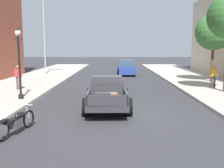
{
  "coord_description": "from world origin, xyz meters",
  "views": [
    {
      "loc": [
        -0.09,
        -11.2,
        2.96
      ],
      "look_at": [
        -0.23,
        2.4,
        1.0
      ],
      "focal_mm": 40.58,
      "sensor_mm": 36.0,
      "label": 1
    }
  ],
  "objects_px": {
    "pedestrian_sidewalk_right": "(213,75)",
    "street_lamp_near": "(19,58)",
    "motorcycle_parked": "(17,121)",
    "car_background_blue": "(126,68)",
    "pedestrian_sidewalk_left": "(18,76)",
    "flagpole": "(46,20)",
    "street_tree_second": "(214,32)",
    "hotrod_truck_gunmetal": "(107,93)"
  },
  "relations": [
    {
      "from": "car_background_blue",
      "to": "street_tree_second",
      "type": "bearing_deg",
      "value": -42.75
    },
    {
      "from": "pedestrian_sidewalk_left",
      "to": "flagpole",
      "type": "distance_m",
      "value": 10.83
    },
    {
      "from": "hotrod_truck_gunmetal",
      "to": "street_tree_second",
      "type": "distance_m",
      "value": 12.78
    },
    {
      "from": "pedestrian_sidewalk_right",
      "to": "street_tree_second",
      "type": "xyz_separation_m",
      "value": [
        1.31,
        3.77,
        3.15
      ]
    },
    {
      "from": "hotrod_truck_gunmetal",
      "to": "pedestrian_sidewalk_right",
      "type": "distance_m",
      "value": 8.84
    },
    {
      "from": "motorcycle_parked",
      "to": "street_tree_second",
      "type": "xyz_separation_m",
      "value": [
        11.52,
        12.84,
        3.79
      ]
    },
    {
      "from": "pedestrian_sidewalk_right",
      "to": "street_lamp_near",
      "type": "height_order",
      "value": "street_lamp_near"
    },
    {
      "from": "pedestrian_sidewalk_right",
      "to": "street_lamp_near",
      "type": "xyz_separation_m",
      "value": [
        -12.04,
        -3.73,
        1.3
      ]
    },
    {
      "from": "hotrod_truck_gunmetal",
      "to": "pedestrian_sidewalk_left",
      "type": "xyz_separation_m",
      "value": [
        -6.12,
        4.48,
        0.33
      ]
    },
    {
      "from": "hotrod_truck_gunmetal",
      "to": "street_lamp_near",
      "type": "height_order",
      "value": "street_lamp_near"
    },
    {
      "from": "flagpole",
      "to": "pedestrian_sidewalk_left",
      "type": "bearing_deg",
      "value": -86.45
    },
    {
      "from": "car_background_blue",
      "to": "street_tree_second",
      "type": "xyz_separation_m",
      "value": [
        6.88,
        -6.36,
        3.47
      ]
    },
    {
      "from": "pedestrian_sidewalk_right",
      "to": "street_lamp_near",
      "type": "relative_size",
      "value": 0.43
    },
    {
      "from": "hotrod_truck_gunmetal",
      "to": "pedestrian_sidewalk_left",
      "type": "bearing_deg",
      "value": 143.81
    },
    {
      "from": "pedestrian_sidewalk_left",
      "to": "flagpole",
      "type": "bearing_deg",
      "value": 93.55
    },
    {
      "from": "pedestrian_sidewalk_left",
      "to": "street_lamp_near",
      "type": "height_order",
      "value": "street_lamp_near"
    },
    {
      "from": "motorcycle_parked",
      "to": "pedestrian_sidewalk_left",
      "type": "xyz_separation_m",
      "value": [
        -3.11,
        8.44,
        0.64
      ]
    },
    {
      "from": "motorcycle_parked",
      "to": "pedestrian_sidewalk_right",
      "type": "distance_m",
      "value": 13.68
    },
    {
      "from": "pedestrian_sidewalk_left",
      "to": "street_tree_second",
      "type": "bearing_deg",
      "value": 16.75
    },
    {
      "from": "street_tree_second",
      "to": "hotrod_truck_gunmetal",
      "type": "bearing_deg",
      "value": -133.78
    },
    {
      "from": "motorcycle_parked",
      "to": "pedestrian_sidewalk_right",
      "type": "xyz_separation_m",
      "value": [
        10.22,
        9.07,
        0.64
      ]
    },
    {
      "from": "hotrod_truck_gunmetal",
      "to": "flagpole",
      "type": "height_order",
      "value": "flagpole"
    },
    {
      "from": "pedestrian_sidewalk_left",
      "to": "flagpole",
      "type": "relative_size",
      "value": 0.18
    },
    {
      "from": "pedestrian_sidewalk_left",
      "to": "flagpole",
      "type": "height_order",
      "value": "flagpole"
    },
    {
      "from": "pedestrian_sidewalk_right",
      "to": "street_lamp_near",
      "type": "distance_m",
      "value": 12.67
    },
    {
      "from": "street_tree_second",
      "to": "pedestrian_sidewalk_left",
      "type": "bearing_deg",
      "value": -163.25
    },
    {
      "from": "street_lamp_near",
      "to": "flagpole",
      "type": "xyz_separation_m",
      "value": [
        -1.89,
        12.83,
        3.39
      ]
    },
    {
      "from": "car_background_blue",
      "to": "street_lamp_near",
      "type": "xyz_separation_m",
      "value": [
        -6.47,
        -13.85,
        1.62
      ]
    },
    {
      "from": "hotrod_truck_gunmetal",
      "to": "street_tree_second",
      "type": "xyz_separation_m",
      "value": [
        8.51,
        8.88,
        3.48
      ]
    },
    {
      "from": "flagpole",
      "to": "street_tree_second",
      "type": "relative_size",
      "value": 1.63
    },
    {
      "from": "flagpole",
      "to": "street_tree_second",
      "type": "xyz_separation_m",
      "value": [
        15.24,
        -5.34,
        -1.54
      ]
    },
    {
      "from": "car_background_blue",
      "to": "pedestrian_sidewalk_left",
      "type": "distance_m",
      "value": 13.27
    },
    {
      "from": "pedestrian_sidewalk_right",
      "to": "car_background_blue",
      "type": "bearing_deg",
      "value": 118.82
    },
    {
      "from": "car_background_blue",
      "to": "flagpole",
      "type": "bearing_deg",
      "value": -173.04
    },
    {
      "from": "hotrod_truck_gunmetal",
      "to": "pedestrian_sidewalk_left",
      "type": "distance_m",
      "value": 7.59
    },
    {
      "from": "motorcycle_parked",
      "to": "car_background_blue",
      "type": "bearing_deg",
      "value": 76.4
    },
    {
      "from": "hotrod_truck_gunmetal",
      "to": "street_tree_second",
      "type": "bearing_deg",
      "value": 46.22
    },
    {
      "from": "car_background_blue",
      "to": "street_tree_second",
      "type": "height_order",
      "value": "street_tree_second"
    },
    {
      "from": "hotrod_truck_gunmetal",
      "to": "pedestrian_sidewalk_left",
      "type": "height_order",
      "value": "pedestrian_sidewalk_left"
    },
    {
      "from": "hotrod_truck_gunmetal",
      "to": "car_background_blue",
      "type": "distance_m",
      "value": 15.33
    },
    {
      "from": "street_lamp_near",
      "to": "pedestrian_sidewalk_right",
      "type": "bearing_deg",
      "value": 17.21
    },
    {
      "from": "motorcycle_parked",
      "to": "pedestrian_sidewalk_left",
      "type": "bearing_deg",
      "value": 110.23
    }
  ]
}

